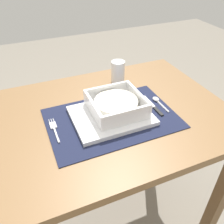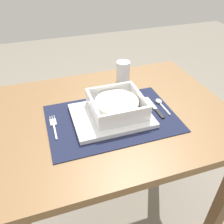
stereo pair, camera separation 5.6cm
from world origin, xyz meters
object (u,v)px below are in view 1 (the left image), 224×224
(dining_table, at_px, (114,135))
(butter_knife, at_px, (154,107))
(porridge_bowl, at_px, (116,105))
(fork, at_px, (54,128))
(spoon, at_px, (157,101))
(drinking_glass, at_px, (118,73))

(dining_table, xyz_separation_m, butter_knife, (0.15, -0.04, 0.12))
(porridge_bowl, xyz_separation_m, fork, (-0.23, 0.00, -0.04))
(porridge_bowl, xyz_separation_m, spoon, (0.18, 0.01, -0.03))
(dining_table, bearing_deg, porridge_bowl, -89.32)
(porridge_bowl, distance_m, spoon, 0.19)
(dining_table, xyz_separation_m, drinking_glass, (0.11, 0.21, 0.16))
(spoon, distance_m, butter_knife, 0.04)
(porridge_bowl, relative_size, spoon, 1.75)
(fork, relative_size, spoon, 1.24)
(fork, xyz_separation_m, drinking_glass, (0.34, 0.22, 0.04))
(spoon, relative_size, drinking_glass, 1.09)
(dining_table, distance_m, drinking_glass, 0.28)
(dining_table, bearing_deg, drinking_glass, 62.12)
(fork, relative_size, drinking_glass, 1.35)
(spoon, bearing_deg, fork, 177.50)
(fork, distance_m, butter_knife, 0.38)
(dining_table, bearing_deg, spoon, -3.36)
(dining_table, height_order, butter_knife, butter_knife)
(butter_knife, bearing_deg, drinking_glass, 102.58)
(fork, bearing_deg, drinking_glass, 30.46)
(dining_table, height_order, drinking_glass, drinking_glass)
(spoon, height_order, butter_knife, spoon)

